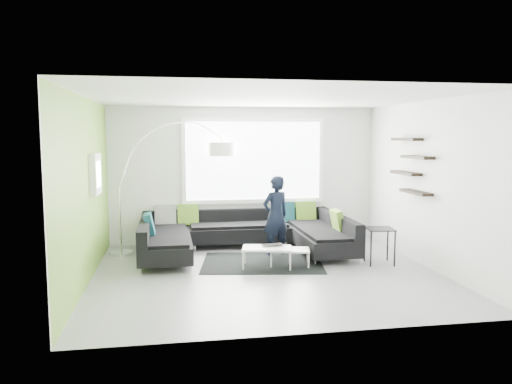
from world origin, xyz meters
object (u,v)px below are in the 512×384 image
(arc_lamp, at_px, (119,188))
(side_table, at_px, (379,246))
(laptop, at_px, (273,246))
(person, at_px, (276,216))
(coffee_table, at_px, (278,256))
(sectional_sofa, at_px, (244,235))

(arc_lamp, xyz_separation_m, side_table, (4.50, -1.44, -0.93))
(arc_lamp, height_order, laptop, arc_lamp)
(person, bearing_deg, laptop, 53.63)
(coffee_table, bearing_deg, arc_lamp, 166.17)
(arc_lamp, relative_size, laptop, 6.39)
(coffee_table, xyz_separation_m, arc_lamp, (-2.73, 1.33, 1.07))
(side_table, bearing_deg, sectional_sofa, 154.00)
(side_table, distance_m, laptop, 1.86)
(sectional_sofa, distance_m, arc_lamp, 2.48)
(sectional_sofa, height_order, side_table, sectional_sofa)
(person, bearing_deg, side_table, 128.52)
(side_table, height_order, person, person)
(coffee_table, height_order, laptop, laptop)
(side_table, height_order, laptop, side_table)
(coffee_table, xyz_separation_m, person, (0.12, 0.83, 0.57))
(person, relative_size, laptop, 3.80)
(person, bearing_deg, sectional_sofa, -35.88)
(arc_lamp, distance_m, laptop, 3.08)
(arc_lamp, height_order, side_table, arc_lamp)
(sectional_sofa, xyz_separation_m, arc_lamp, (-2.29, 0.36, 0.88))
(arc_lamp, bearing_deg, person, -21.54)
(sectional_sofa, bearing_deg, person, -14.36)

